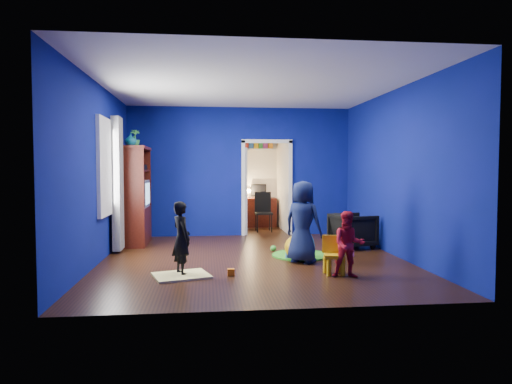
{
  "coord_description": "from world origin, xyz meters",
  "views": [
    {
      "loc": [
        -0.78,
        -7.56,
        1.53
      ],
      "look_at": [
        0.1,
        0.4,
        1.11
      ],
      "focal_mm": 32.0,
      "sensor_mm": 36.0,
      "label": 1
    }
  ],
  "objects": [
    {
      "name": "wall_right",
      "position": [
        2.5,
        0.0,
        1.45
      ],
      "size": [
        0.02,
        5.5,
        2.9
      ],
      "primitive_type": "cube",
      "color": "navy",
      "rests_on": "floor"
    },
    {
      "name": "child_navy",
      "position": [
        0.78,
        -0.36,
        0.66
      ],
      "size": [
        0.77,
        0.74,
        1.32
      ],
      "primitive_type": "imported",
      "rotation": [
        0.0,
        0.0,
        2.43
      ],
      "color": "#0E0E33",
      "rests_on": "floor"
    },
    {
      "name": "doorway",
      "position": [
        0.6,
        2.75,
        1.05
      ],
      "size": [
        1.16,
        0.1,
        2.1
      ],
      "primitive_type": "cube",
      "color": "white",
      "rests_on": "floor"
    },
    {
      "name": "toy_3",
      "position": [
        0.45,
        0.71,
        0.06
      ],
      "size": [
        0.11,
        0.11,
        0.11
      ],
      "primitive_type": "sphere",
      "color": "green",
      "rests_on": "floor"
    },
    {
      "name": "ceiling",
      "position": [
        0.0,
        0.0,
        2.9
      ],
      "size": [
        5.0,
        5.5,
        0.01
      ],
      "primitive_type": "cube",
      "color": "white",
      "rests_on": "wall_back"
    },
    {
      "name": "potted_plant",
      "position": [
        -2.22,
        1.98,
        2.14
      ],
      "size": [
        0.25,
        0.25,
        0.36
      ],
      "primitive_type": "imported",
      "rotation": [
        0.0,
        0.0,
        0.26
      ],
      "color": "green",
      "rests_on": "tv_armoire"
    },
    {
      "name": "toy_1",
      "position": [
        1.85,
        0.95,
        0.06
      ],
      "size": [
        0.11,
        0.11,
        0.11
      ],
      "primitive_type": "sphere",
      "color": "#249DCE",
      "rests_on": "floor"
    },
    {
      "name": "wall_back",
      "position": [
        0.0,
        2.75,
        1.45
      ],
      "size": [
        5.0,
        0.02,
        2.9
      ],
      "primitive_type": "cube",
      "color": "navy",
      "rests_on": "floor"
    },
    {
      "name": "wall_front",
      "position": [
        0.0,
        -2.75,
        1.45
      ],
      "size": [
        5.0,
        0.02,
        2.9
      ],
      "primitive_type": "cube",
      "color": "navy",
      "rests_on": "floor"
    },
    {
      "name": "alcove",
      "position": [
        0.6,
        3.62,
        1.25
      ],
      "size": [
        1.0,
        1.75,
        2.5
      ],
      "primitive_type": null,
      "color": "silver",
      "rests_on": "floor"
    },
    {
      "name": "floor",
      "position": [
        0.0,
        0.0,
        0.0
      ],
      "size": [
        5.0,
        5.5,
        0.01
      ],
      "primitive_type": "cube",
      "color": "black",
      "rests_on": "ground"
    },
    {
      "name": "toy_arch",
      "position": [
        0.86,
        0.2,
        0.02
      ],
      "size": [
        0.68,
        0.65,
        0.89
      ],
      "primitive_type": "torus",
      "rotation": [
        1.57,
        0.0,
        0.76
      ],
      "color": "#3F8CD8",
      "rests_on": "floor"
    },
    {
      "name": "hopper_ball",
      "position": [
        0.73,
        -0.11,
        0.2
      ],
      "size": [
        0.41,
        0.41,
        0.41
      ],
      "primitive_type": "sphere",
      "color": "yellow",
      "rests_on": "floor"
    },
    {
      "name": "child_black",
      "position": [
        -1.13,
        -1.02,
        0.53
      ],
      "size": [
        0.4,
        0.46,
        1.06
      ],
      "primitive_type": "imported",
      "rotation": [
        0.0,
        0.0,
        2.04
      ],
      "color": "black",
      "rests_on": "floor"
    },
    {
      "name": "play_mat",
      "position": [
        0.86,
        0.2,
        0.01
      ],
      "size": [
        1.0,
        1.0,
        0.03
      ],
      "primitive_type": "cylinder",
      "color": "green",
      "rests_on": "floor"
    },
    {
      "name": "curtain",
      "position": [
        -2.37,
        0.9,
        1.25
      ],
      "size": [
        0.14,
        0.42,
        2.4
      ],
      "primitive_type": "cube",
      "color": "slate",
      "rests_on": "floor"
    },
    {
      "name": "vase",
      "position": [
        -2.22,
        1.46,
        2.08
      ],
      "size": [
        0.29,
        0.29,
        0.23
      ],
      "primitive_type": "imported",
      "rotation": [
        0.0,
        0.0,
        -0.35
      ],
      "color": "#0C5461",
      "rests_on": "tv_armoire"
    },
    {
      "name": "toddler_red",
      "position": [
        1.2,
        -1.42,
        0.47
      ],
      "size": [
        0.5,
        0.42,
        0.93
      ],
      "primitive_type": "imported",
      "rotation": [
        0.0,
        0.0,
        -0.16
      ],
      "color": "#B11D12",
      "rests_on": "floor"
    },
    {
      "name": "window_left",
      "position": [
        -2.48,
        0.35,
        1.55
      ],
      "size": [
        0.03,
        0.95,
        1.55
      ],
      "primitive_type": "cube",
      "color": "white",
      "rests_on": "wall_left"
    },
    {
      "name": "crt_tv",
      "position": [
        -2.18,
        1.76,
        1.02
      ],
      "size": [
        0.46,
        0.7,
        0.54
      ],
      "primitive_type": "cube",
      "color": "silver",
      "rests_on": "tv_armoire"
    },
    {
      "name": "kid_chair",
      "position": [
        1.05,
        -1.22,
        0.25
      ],
      "size": [
        0.33,
        0.33,
        0.5
      ],
      "primitive_type": "cube",
      "rotation": [
        0.0,
        0.0,
        -0.18
      ],
      "color": "yellow",
      "rests_on": "floor"
    },
    {
      "name": "tv_armoire",
      "position": [
        -2.22,
        1.76,
        0.98
      ],
      "size": [
        0.58,
        1.14,
        1.96
      ],
      "primitive_type": "cube",
      "color": "#371109",
      "rests_on": "floor"
    },
    {
      "name": "armchair",
      "position": [
        2.02,
        0.88,
        0.33
      ],
      "size": [
        0.88,
        0.87,
        0.67
      ],
      "primitive_type": "imported",
      "rotation": [
        0.0,
        0.0,
        1.81
      ],
      "color": "black",
      "rests_on": "floor"
    },
    {
      "name": "study_desk",
      "position": [
        0.6,
        4.26,
        0.38
      ],
      "size": [
        0.88,
        0.44,
        0.75
      ],
      "primitive_type": "cube",
      "color": "#3D140A",
      "rests_on": "floor"
    },
    {
      "name": "book_shelf",
      "position": [
        0.6,
        4.37,
        2.02
      ],
      "size": [
        0.88,
        0.24,
        0.04
      ],
      "primitive_type": "cube",
      "color": "white",
      "rests_on": "study_desk"
    },
    {
      "name": "desk_lamp",
      "position": [
        0.32,
        4.32,
        0.93
      ],
      "size": [
        0.14,
        0.14,
        0.14
      ],
      "primitive_type": "sphere",
      "color": "#FFD88C",
      "rests_on": "study_desk"
    },
    {
      "name": "toy_0",
      "position": [
        1.34,
        -0.48,
        0.05
      ],
      "size": [
        0.1,
        0.08,
        0.1
      ],
      "primitive_type": "cube",
      "color": "red",
      "rests_on": "floor"
    },
    {
      "name": "wall_left",
      "position": [
        -2.5,
        0.0,
        1.45
      ],
      "size": [
        0.02,
        5.5,
        2.9
      ],
      "primitive_type": "cube",
      "color": "navy",
      "rests_on": "floor"
    },
    {
      "name": "yellow_blanket",
      "position": [
        -1.13,
        -1.12,
        0.01
      ],
      "size": [
        0.89,
        0.79,
        0.03
      ],
      "primitive_type": "cube",
      "rotation": [
        0.0,
        0.0,
        0.29
      ],
      "color": "#F2E07A",
      "rests_on": "floor"
    },
    {
      "name": "toy_4",
      "position": [
        1.72,
        0.07,
        0.05
      ],
      "size": [
        0.1,
        0.08,
        0.1
      ],
      "primitive_type": "cube",
      "color": "#D851A8",
      "rests_on": "floor"
    },
    {
      "name": "desk_monitor",
      "position": [
        0.6,
        4.38,
        0.95
      ],
      "size": [
        0.4,
        0.05,
        0.32
      ],
      "primitive_type": "cube",
      "color": "black",
      "rests_on": "study_desk"
    },
    {
      "name": "folding_chair",
      "position": [
        0.6,
        3.3,
        0.46
      ],
      "size": [
        0.4,
        0.4,
        0.92
      ],
      "primitive_type": "cube",
      "color": "black",
      "rests_on": "floor"
    },
    {
      "name": "toy_2",
      "position": [
        -0.43,
        -1.15,
        0.05
      ],
      "size": [
        0.1,
        0.08,
        0.1
      ],
      "primitive_type": "cube",
      "color": "orange",
      "rests_on": "floor"
    }
  ]
}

